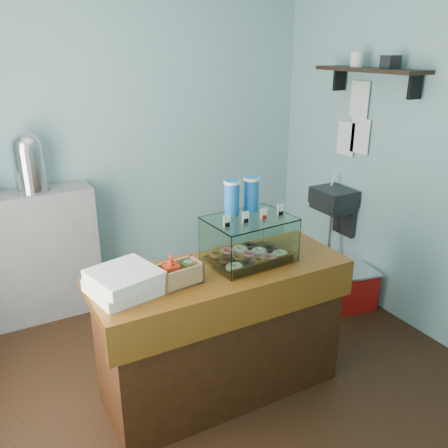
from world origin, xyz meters
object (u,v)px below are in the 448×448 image
counter (222,331)px  red_cooler (351,288)px  coffee_urn (28,161)px  display_case (247,235)px

counter → red_cooler: 1.59m
coffee_urn → red_cooler: coffee_urn is taller
display_case → red_cooler: display_case is taller
counter → coffee_urn: coffee_urn is taller
counter → display_case: display_case is taller
counter → display_case: size_ratio=2.93×
coffee_urn → display_case: bearing=-54.7°
counter → coffee_urn: 1.98m
counter → coffee_urn: (-0.84, 1.56, 0.89)m
red_cooler → counter: bearing=-154.9°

